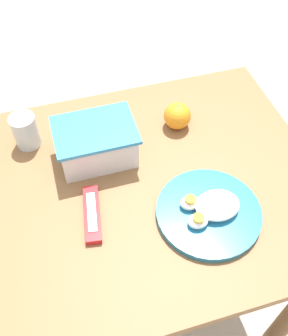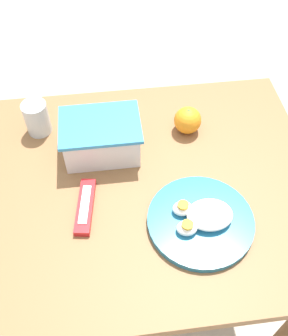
{
  "view_description": "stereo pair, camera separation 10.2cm",
  "coord_description": "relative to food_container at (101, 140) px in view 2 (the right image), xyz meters",
  "views": [
    {
      "loc": [
        -0.18,
        -0.58,
        1.57
      ],
      "look_at": [
        0.0,
        0.03,
        0.78
      ],
      "focal_mm": 42.0,
      "sensor_mm": 36.0,
      "label": 1
    },
    {
      "loc": [
        -0.08,
        -0.6,
        1.57
      ],
      "look_at": [
        0.0,
        0.03,
        0.78
      ],
      "focal_mm": 42.0,
      "sensor_mm": 36.0,
      "label": 2
    }
  ],
  "objects": [
    {
      "name": "orange_fruit",
      "position": [
        0.25,
        0.05,
        -0.01
      ],
      "size": [
        0.08,
        0.08,
        0.08
      ],
      "color": "orange",
      "rests_on": "table"
    },
    {
      "name": "food_container",
      "position": [
        0.0,
        0.0,
        0.0
      ],
      "size": [
        0.21,
        0.15,
        0.11
      ],
      "color": "white",
      "rests_on": "table"
    },
    {
      "name": "table",
      "position": [
        0.1,
        -0.12,
        -0.19
      ],
      "size": [
        0.92,
        0.75,
        0.75
      ],
      "color": "brown",
      "rests_on": "ground_plane"
    },
    {
      "name": "candy_bar",
      "position": [
        -0.05,
        -0.18,
        -0.04
      ],
      "size": [
        0.06,
        0.16,
        0.02
      ],
      "color": "red",
      "rests_on": "table"
    },
    {
      "name": "ground_plane",
      "position": [
        0.1,
        -0.12,
        -0.79
      ],
      "size": [
        10.0,
        10.0,
        0.0
      ],
      "primitive_type": "plane",
      "color": "#B2A899"
    },
    {
      "name": "rice_plate",
      "position": [
        0.22,
        -0.26,
        -0.03
      ],
      "size": [
        0.26,
        0.26,
        0.05
      ],
      "color": "teal",
      "rests_on": "table"
    },
    {
      "name": "drinking_glass",
      "position": [
        -0.18,
        0.1,
        0.0
      ],
      "size": [
        0.07,
        0.07,
        0.1
      ],
      "color": "silver",
      "rests_on": "table"
    }
  ]
}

